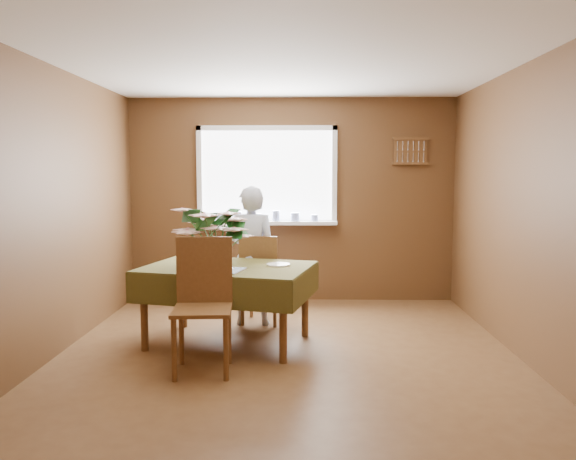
{
  "coord_description": "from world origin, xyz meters",
  "views": [
    {
      "loc": [
        0.12,
        -4.69,
        1.58
      ],
      "look_at": [
        0.0,
        0.55,
        1.05
      ],
      "focal_mm": 35.0,
      "sensor_mm": 36.0,
      "label": 1
    }
  ],
  "objects_px": {
    "chair_near": "(203,299)",
    "seated_woman": "(251,256)",
    "dining_table": "(228,275)",
    "chair_far": "(261,276)",
    "flower_bouquet": "(217,230)"
  },
  "relations": [
    {
      "from": "dining_table",
      "to": "chair_far",
      "type": "bearing_deg",
      "value": 82.69
    },
    {
      "from": "chair_far",
      "to": "chair_near",
      "type": "distance_m",
      "value": 1.4
    },
    {
      "from": "dining_table",
      "to": "chair_far",
      "type": "distance_m",
      "value": 0.73
    },
    {
      "from": "chair_near",
      "to": "seated_woman",
      "type": "bearing_deg",
      "value": 74.75
    },
    {
      "from": "chair_near",
      "to": "flower_bouquet",
      "type": "distance_m",
      "value": 0.73
    },
    {
      "from": "chair_near",
      "to": "seated_woman",
      "type": "xyz_separation_m",
      "value": [
        0.27,
        1.35,
        0.16
      ]
    },
    {
      "from": "chair_far",
      "to": "flower_bouquet",
      "type": "relative_size",
      "value": 1.5
    },
    {
      "from": "dining_table",
      "to": "chair_far",
      "type": "height_order",
      "value": "chair_far"
    },
    {
      "from": "dining_table",
      "to": "flower_bouquet",
      "type": "bearing_deg",
      "value": -99.02
    },
    {
      "from": "chair_far",
      "to": "seated_woman",
      "type": "height_order",
      "value": "seated_woman"
    },
    {
      "from": "flower_bouquet",
      "to": "dining_table",
      "type": "bearing_deg",
      "value": 67.49
    },
    {
      "from": "chair_far",
      "to": "dining_table",
      "type": "bearing_deg",
      "value": 79.49
    },
    {
      "from": "chair_near",
      "to": "seated_woman",
      "type": "relative_size",
      "value": 0.73
    },
    {
      "from": "dining_table",
      "to": "chair_far",
      "type": "xyz_separation_m",
      "value": [
        0.26,
        0.68,
        -0.13
      ]
    },
    {
      "from": "seated_woman",
      "to": "flower_bouquet",
      "type": "height_order",
      "value": "seated_woman"
    }
  ]
}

